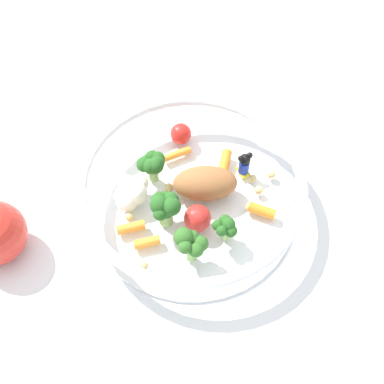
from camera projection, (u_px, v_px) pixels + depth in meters
The scene contains 2 objects.
ground_plane at pixel (209, 213), 0.61m from camera, with size 2.40×2.40×0.00m, color white.
food_container at pixel (189, 192), 0.59m from camera, with size 0.25×0.25×0.06m.
Camera 1 is at (0.27, -0.16, 0.53)m, focal length 49.22 mm.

